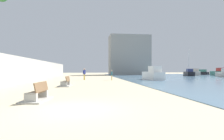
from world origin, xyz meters
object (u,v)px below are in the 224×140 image
bench_far (66,84)px  boat_far_right (199,73)px  boat_outer (153,74)px  boat_far_left (195,72)px  person_walking (84,73)px  boat_nearest (220,73)px  person_standing (112,74)px  bench_near (37,96)px  boat_mid_bay (189,73)px

bench_far → boat_far_right: (35.68, 32.72, 0.38)m
boat_outer → boat_far_left: boat_outer is taller
person_walking → boat_nearest: boat_nearest is taller
bench_far → boat_nearest: bearing=33.5°
boat_far_left → boat_far_right: size_ratio=1.16×
bench_far → person_standing: size_ratio=1.43×
person_walking → boat_nearest: bearing=21.6°
bench_far → boat_nearest: 41.88m
bench_near → boat_far_right: size_ratio=0.39×
person_standing → boat_far_left: bearing=37.0°
boat_nearest → bench_far: bearing=-146.5°
boat_far_right → bench_far: bearing=-137.5°
boat_outer → boat_nearest: 26.86m
person_walking → bench_near: bearing=-96.6°
person_walking → person_standing: size_ratio=1.15×
bench_near → person_walking: size_ratio=1.27×
bench_far → boat_far_left: 42.05m
bench_near → boat_outer: boat_outer is taller
bench_near → boat_far_right: bearing=48.4°
bench_far → boat_mid_bay: bearing=41.0°
boat_outer → boat_nearest: boat_outer is taller
bench_far → person_walking: (1.60, 9.94, 0.80)m
boat_nearest → boat_far_left: bearing=126.3°
bench_far → person_standing: (5.70, 8.91, 0.64)m
boat_far_left → person_walking: bearing=-148.4°
boat_outer → boat_nearest: bearing=32.1°
bench_near → bench_far: bearing=86.6°
boat_mid_bay → boat_outer: (-14.36, -14.21, 0.11)m
boat_far_left → boat_far_right: boat_far_left is taller
bench_near → person_walking: (2.09, 18.02, 0.80)m
boat_far_left → boat_nearest: (3.68, -5.02, 0.04)m
boat_mid_bay → boat_far_right: bearing=46.6°
boat_mid_bay → boat_far_left: boat_mid_bay is taller
bench_near → boat_far_left: boat_far_left is taller
boat_far_left → person_standing: bearing=-143.0°
bench_far → person_standing: bearing=57.4°
bench_far → boat_outer: boat_outer is taller
bench_near → boat_outer: size_ratio=0.50×
boat_mid_bay → boat_far_right: (9.15, 9.67, -0.11)m
person_standing → boat_outer: boat_outer is taller
person_standing → boat_far_right: bearing=38.5°
bench_far → boat_mid_bay: boat_mid_bay is taller
bench_near → boat_outer: 21.14m
person_walking → boat_far_left: 34.78m
bench_near → boat_nearest: (35.40, 31.21, 0.54)m
boat_far_left → bench_near: bearing=-131.2°
boat_mid_bay → boat_outer: bearing=-135.3°
boat_far_right → boat_nearest: bearing=-94.6°
person_walking → boat_mid_bay: (24.93, 13.12, -0.32)m
bench_far → boat_far_left: bearing=42.0°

